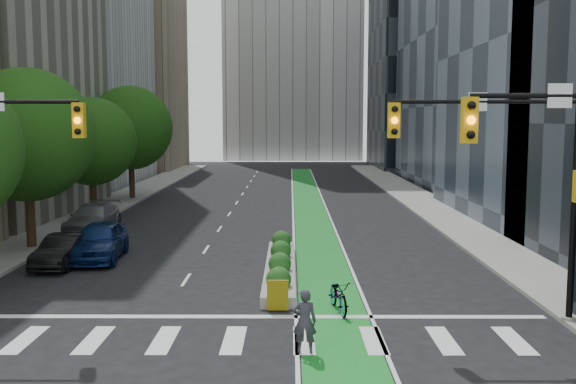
{
  "coord_description": "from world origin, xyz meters",
  "views": [
    {
      "loc": [
        1.61,
        -18.72,
        6.22
      ],
      "look_at": [
        1.51,
        10.45,
        3.0
      ],
      "focal_mm": 40.0,
      "sensor_mm": 36.0,
      "label": 1
    }
  ],
  "objects_px": {
    "cyclist": "(305,321)",
    "parked_car_left_near": "(99,241)",
    "parked_car_left_far": "(93,218)",
    "median_planter": "(280,265)",
    "bicycle": "(339,295)",
    "parked_car_left_mid": "(63,251)"
  },
  "relations": [
    {
      "from": "cyclist",
      "to": "parked_car_left_mid",
      "type": "distance_m",
      "value": 14.53
    },
    {
      "from": "parked_car_left_near",
      "to": "parked_car_left_mid",
      "type": "bearing_deg",
      "value": -135.41
    },
    {
      "from": "bicycle",
      "to": "parked_car_left_mid",
      "type": "distance_m",
      "value": 13.14
    },
    {
      "from": "bicycle",
      "to": "cyclist",
      "type": "height_order",
      "value": "cyclist"
    },
    {
      "from": "cyclist",
      "to": "parked_car_left_near",
      "type": "bearing_deg",
      "value": -49.33
    },
    {
      "from": "cyclist",
      "to": "parked_car_left_far",
      "type": "bearing_deg",
      "value": -55.52
    },
    {
      "from": "parked_car_left_mid",
      "to": "bicycle",
      "type": "bearing_deg",
      "value": -27.7
    },
    {
      "from": "median_planter",
      "to": "bicycle",
      "type": "distance_m",
      "value": 5.61
    },
    {
      "from": "median_planter",
      "to": "parked_car_left_mid",
      "type": "xyz_separation_m",
      "value": [
        -9.37,
        1.34,
        0.31
      ]
    },
    {
      "from": "bicycle",
      "to": "parked_car_left_far",
      "type": "distance_m",
      "value": 19.71
    },
    {
      "from": "median_planter",
      "to": "parked_car_left_near",
      "type": "xyz_separation_m",
      "value": [
        -8.2,
        2.69,
        0.49
      ]
    },
    {
      "from": "median_planter",
      "to": "parked_car_left_mid",
      "type": "height_order",
      "value": "parked_car_left_mid"
    },
    {
      "from": "median_planter",
      "to": "cyclist",
      "type": "height_order",
      "value": "cyclist"
    },
    {
      "from": "bicycle",
      "to": "parked_car_left_far",
      "type": "relative_size",
      "value": 0.39
    },
    {
      "from": "parked_car_left_far",
      "to": "median_planter",
      "type": "bearing_deg",
      "value": -42.97
    },
    {
      "from": "median_planter",
      "to": "parked_car_left_mid",
      "type": "bearing_deg",
      "value": 171.84
    },
    {
      "from": "parked_car_left_near",
      "to": "parked_car_left_far",
      "type": "height_order",
      "value": "parked_car_left_near"
    },
    {
      "from": "cyclist",
      "to": "parked_car_left_near",
      "type": "height_order",
      "value": "cyclist"
    },
    {
      "from": "median_planter",
      "to": "cyclist",
      "type": "relative_size",
      "value": 5.81
    },
    {
      "from": "bicycle",
      "to": "parked_car_left_far",
      "type": "bearing_deg",
      "value": 120.57
    },
    {
      "from": "parked_car_left_near",
      "to": "median_planter",
      "type": "bearing_deg",
      "value": -22.6
    },
    {
      "from": "bicycle",
      "to": "cyclist",
      "type": "relative_size",
      "value": 1.2
    }
  ]
}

